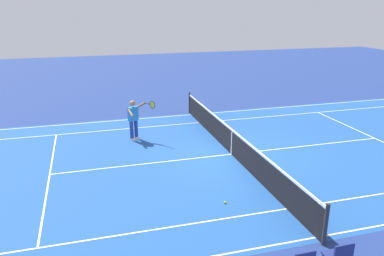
# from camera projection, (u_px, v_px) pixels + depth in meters

# --- Properties ---
(ground_plane) EXTENTS (60.00, 60.00, 0.00)m
(ground_plane) POSITION_uv_depth(u_px,v_px,m) (231.00, 154.00, 14.14)
(ground_plane) COLOR navy
(court_slab) EXTENTS (24.20, 11.40, 0.00)m
(court_slab) POSITION_uv_depth(u_px,v_px,m) (231.00, 154.00, 14.14)
(court_slab) COLOR #1E4C93
(court_slab) RESTS_ON ground_plane
(court_line_markings) EXTENTS (23.85, 11.05, 0.01)m
(court_line_markings) POSITION_uv_depth(u_px,v_px,m) (231.00, 154.00, 14.14)
(court_line_markings) COLOR white
(court_line_markings) RESTS_ON ground_plane
(tennis_net) EXTENTS (0.10, 11.70, 1.08)m
(tennis_net) POSITION_uv_depth(u_px,v_px,m) (232.00, 142.00, 13.99)
(tennis_net) COLOR #2D2D33
(tennis_net) RESTS_ON ground_plane
(tennis_player_near) EXTENTS (1.05, 0.79, 1.70)m
(tennis_player_near) POSITION_uv_depth(u_px,v_px,m) (134.00, 118.00, 15.40)
(tennis_player_near) COLOR navy
(tennis_player_near) RESTS_ON ground_plane
(tennis_ball) EXTENTS (0.07, 0.07, 0.07)m
(tennis_ball) POSITION_uv_depth(u_px,v_px,m) (225.00, 202.00, 10.66)
(tennis_ball) COLOR #CCE01E
(tennis_ball) RESTS_ON ground_plane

